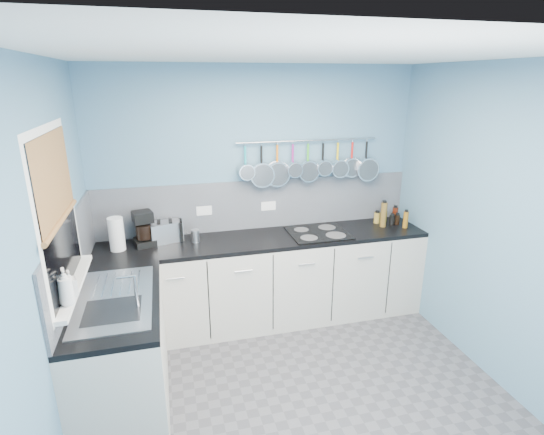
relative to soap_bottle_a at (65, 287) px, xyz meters
name	(u,v)px	position (x,y,z in m)	size (l,w,h in m)	color
floor	(303,401)	(1.53, -0.01, -1.18)	(3.20, 3.00, 0.02)	#47474C
ceiling	(312,52)	(1.53, -0.01, 1.34)	(3.20, 3.00, 0.02)	white
wall_back	(258,194)	(1.53, 1.50, 0.08)	(3.20, 0.02, 2.50)	teal
wall_front	(447,411)	(1.53, -1.52, 0.08)	(3.20, 0.02, 2.50)	teal
wall_left	(48,277)	(-0.08, -0.01, 0.08)	(0.02, 3.00, 2.50)	teal
wall_right	(504,230)	(3.14, -0.01, 0.08)	(0.02, 3.00, 2.50)	teal
backsplash_back	(259,204)	(1.53, 1.48, -0.02)	(3.20, 0.02, 0.50)	gray
backsplash_left	(73,253)	(-0.06, 0.59, -0.02)	(0.02, 1.80, 0.50)	gray
cabinet_run_back	(266,281)	(1.53, 1.19, -0.74)	(3.20, 0.60, 0.86)	#BDB6A9
worktop_back	(265,239)	(1.53, 1.19, -0.29)	(3.20, 0.60, 0.04)	black
cabinet_run_left	(123,355)	(0.23, 0.29, -0.74)	(0.60, 1.20, 0.86)	#BDB6A9
worktop_left	(115,301)	(0.23, 0.29, -0.29)	(0.60, 1.20, 0.04)	black
window_frame	(58,213)	(-0.05, 0.29, 0.38)	(0.01, 1.00, 1.10)	white
window_glass	(58,213)	(-0.04, 0.29, 0.38)	(0.01, 0.90, 1.00)	black
bamboo_blind	(54,178)	(-0.03, 0.29, 0.61)	(0.01, 0.90, 0.55)	olive
window_sill	(74,285)	(-0.02, 0.29, -0.13)	(0.10, 0.98, 0.03)	white
sink_unit	(115,298)	(0.23, 0.29, -0.27)	(0.50, 0.95, 0.01)	silver
mixer_tap	(136,291)	(0.39, 0.11, -0.14)	(0.12, 0.08, 0.26)	silver
socket_left	(204,211)	(0.98, 1.46, -0.04)	(0.15, 0.01, 0.09)	white
socket_right	(268,206)	(1.63, 1.46, -0.04)	(0.15, 0.01, 0.09)	white
pot_rail	(308,141)	(2.03, 1.44, 0.61)	(0.02, 0.02, 1.45)	silver
soap_bottle_a	(65,287)	(0.00, 0.00, 0.00)	(0.09, 0.09, 0.24)	white
soap_bottle_b	(70,283)	(0.00, 0.11, -0.03)	(0.08, 0.08, 0.17)	white
paper_towel	(116,234)	(0.18, 1.22, -0.12)	(0.13, 0.13, 0.30)	white
coffee_maker	(144,229)	(0.41, 1.28, -0.11)	(0.18, 0.20, 0.32)	black
toaster	(165,232)	(0.60, 1.33, -0.17)	(0.30, 0.17, 0.19)	silver
canister	(195,236)	(0.87, 1.24, -0.21)	(0.08, 0.08, 0.12)	silver
hob	(318,233)	(2.06, 1.16, -0.26)	(0.57, 0.50, 0.01)	black
pan_0	(245,161)	(1.40, 1.43, 0.44)	(0.16, 0.11, 0.35)	silver
pan_1	(262,165)	(1.55, 1.43, 0.39)	(0.24, 0.08, 0.43)	silver
pan_2	(277,164)	(1.71, 1.43, 0.39)	(0.25, 0.06, 0.44)	silver
pan_3	(293,159)	(1.87, 1.43, 0.44)	(0.15, 0.12, 0.34)	silver
pan_4	(308,161)	(2.03, 1.43, 0.41)	(0.22, 0.08, 0.41)	silver
pan_5	(323,158)	(2.19, 1.43, 0.44)	(0.16, 0.11, 0.35)	silver
pan_6	(338,158)	(2.35, 1.43, 0.42)	(0.18, 0.12, 0.37)	silver
pan_7	(352,158)	(2.51, 1.43, 0.42)	(0.20, 0.06, 0.39)	silver
pan_8	(366,160)	(2.67, 1.43, 0.39)	(0.24, 0.10, 0.43)	silver
condiment_0	(395,214)	(3.00, 1.32, -0.19)	(0.06, 0.06, 0.15)	#4C190C
condiment_1	(384,216)	(2.87, 1.32, -0.21)	(0.05, 0.05, 0.12)	#3F721E
condiment_2	(377,218)	(2.78, 1.32, -0.21)	(0.07, 0.07, 0.11)	olive
condiment_3	(397,220)	(2.97, 1.22, -0.22)	(0.06, 0.06, 0.10)	black
condiment_4	(392,220)	(2.90, 1.22, -0.22)	(0.06, 0.06, 0.10)	black
condiment_5	(384,215)	(2.79, 1.19, -0.14)	(0.06, 0.06, 0.26)	brown
condiment_6	(406,220)	(2.99, 1.10, -0.18)	(0.05, 0.05, 0.17)	#8C5914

